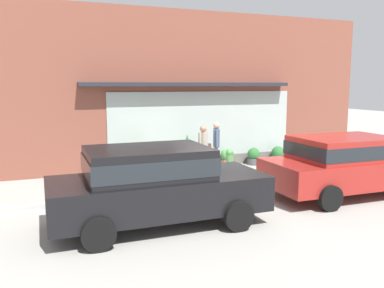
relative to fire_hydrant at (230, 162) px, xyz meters
name	(u,v)px	position (x,y,z in m)	size (l,w,h in m)	color
ground_plane	(227,187)	(-0.68, -1.17, -0.44)	(60.00, 60.00, 0.00)	#9E9B93
curb_strip	(230,186)	(-0.68, -1.37, -0.38)	(14.00, 0.24, 0.12)	#B2B2AD
storefront	(187,92)	(-0.67, 2.01, 2.18)	(14.00, 0.81, 5.37)	brown
fire_hydrant	(230,162)	(0.00, 0.00, 0.00)	(0.40, 0.37, 0.89)	#4C8C47
pedestrian_with_handbag	(204,147)	(-0.70, 0.46, 0.48)	(0.56, 0.43, 1.61)	#8E333D
pedestrian_passerby	(216,143)	(-0.04, 0.92, 0.51)	(0.29, 0.44, 1.64)	brown
parked_car_black	(155,182)	(-3.44, -3.44, 0.47)	(4.40, 2.03, 1.63)	black
parked_car_red	(348,162)	(1.88, -3.06, 0.44)	(4.55, 2.15, 1.55)	maroon
potted_plant_near_hydrant	(187,152)	(-0.82, 1.63, 0.13)	(0.49, 0.49, 1.19)	#4C4C51
potted_plant_doorstep	(254,156)	(1.64, 1.34, -0.14)	(0.45, 0.45, 0.62)	#4C4C51
potted_plant_window_center	(141,157)	(-2.54, 1.31, 0.12)	(0.68, 0.68, 0.99)	#B7B2A3
potted_plant_window_right	(278,154)	(2.71, 1.41, -0.13)	(0.49, 0.49, 0.60)	#4C4C51
potted_plant_trailing_edge	(226,157)	(0.59, 1.49, -0.13)	(0.39, 0.39, 0.60)	#9E6042
potted_plant_by_entrance	(105,162)	(-3.63, 1.65, -0.02)	(0.43, 0.43, 0.89)	#4C4C51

